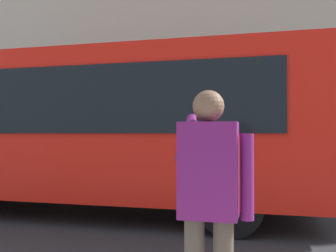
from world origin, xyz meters
TOP-DOWN VIEW (x-y plane):
  - ground_plane at (0.00, 0.00)m, footprint 60.00×60.00m
  - building_facade_far at (-0.02, -6.80)m, footprint 28.00×1.55m
  - red_bus at (2.42, 0.08)m, footprint 9.05×2.54m
  - pedestrian_photographer at (-0.71, 4.26)m, footprint 0.53×0.52m

SIDE VIEW (x-z plane):
  - ground_plane at x=0.00m, z-range 0.00..0.00m
  - pedestrian_photographer at x=-0.71m, z-range 0.29..1.99m
  - red_bus at x=2.42m, z-range 0.14..3.22m
  - building_facade_far at x=-0.02m, z-range -0.01..11.99m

